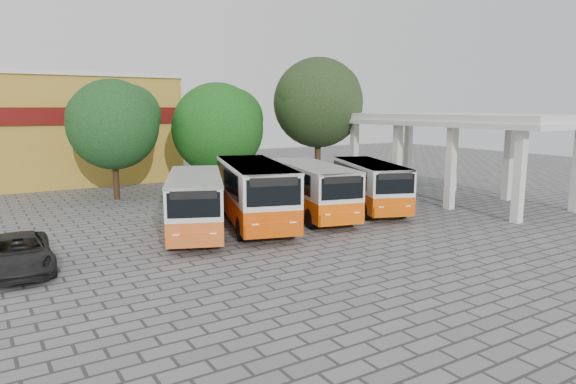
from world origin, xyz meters
TOP-DOWN VIEW (x-y plane):
  - ground at (0.00, 0.00)m, footprint 90.00×90.00m
  - terminal_shelter at (10.50, 4.00)m, footprint 6.80×15.80m
  - shophouse_block at (-11.00, 25.99)m, footprint 20.40×10.40m
  - bus_far_left at (-6.84, 3.99)m, footprint 5.06×8.19m
  - bus_centre_left at (-3.69, 4.10)m, footprint 5.06×9.16m
  - bus_centre_right at (-0.11, 4.22)m, footprint 4.17×8.23m
  - bus_far_right at (3.71, 4.04)m, footprint 4.89×8.07m
  - tree_left at (-7.63, 15.19)m, footprint 5.92×5.64m
  - tree_middle at (-0.81, 14.56)m, footprint 6.57×6.25m
  - tree_right at (6.60, 13.16)m, footprint 6.88×6.55m
  - parked_car at (-14.30, 2.11)m, footprint 2.37×4.80m

SIDE VIEW (x-z plane):
  - ground at x=0.00m, z-range 0.00..0.00m
  - parked_car at x=-14.30m, z-range 0.00..1.31m
  - bus_far_right at x=3.71m, z-range 0.21..2.93m
  - bus_far_left at x=-6.84m, z-range 0.22..2.97m
  - bus_centre_right at x=-0.11m, z-range 0.22..3.04m
  - bus_centre_left at x=-3.69m, z-range 0.24..3.35m
  - shophouse_block at x=-11.00m, z-range 0.01..8.31m
  - tree_middle at x=-0.81m, z-range 0.82..8.30m
  - terminal_shelter at x=10.50m, z-range 2.21..7.61m
  - tree_left at x=-7.63m, z-range 1.15..8.71m
  - tree_right at x=6.60m, z-range 1.64..11.05m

